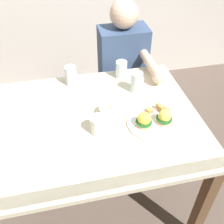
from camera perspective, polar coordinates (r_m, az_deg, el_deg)
ground_plane at (r=2.00m, az=-3.88°, el=-17.62°), size 6.00×6.00×0.00m
dining_table at (r=1.50m, az=-4.96°, el=-4.94°), size 1.20×0.90×0.74m
eggs_benedict_plate at (r=1.40m, az=8.88°, el=-1.75°), size 0.27×0.27×0.09m
fruit_bowl at (r=1.43m, az=-0.30°, el=0.24°), size 0.12×0.12×0.06m
coffee_mug at (r=1.33m, az=-2.82°, el=-2.67°), size 0.11×0.08×0.09m
fork at (r=1.66m, az=-15.38°, el=3.89°), size 0.15×0.06×0.00m
water_glass_near at (r=1.60m, az=5.21°, el=6.08°), size 0.07×0.07×0.13m
water_glass_far at (r=1.67m, az=-8.70°, el=7.41°), size 0.07×0.07×0.12m
water_glass_extra at (r=1.72m, az=2.01°, el=8.85°), size 0.07×0.07×0.11m
diner_person at (r=2.00m, az=2.57°, el=9.24°), size 0.34×0.54×1.14m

